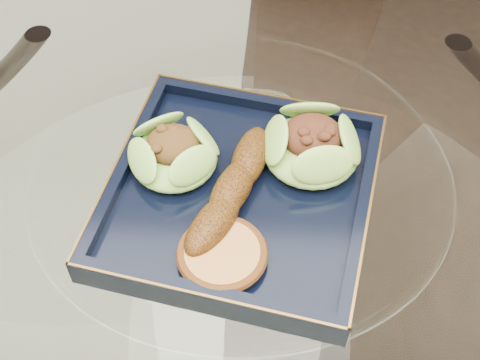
{
  "coord_description": "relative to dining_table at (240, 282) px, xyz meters",
  "views": [
    {
      "loc": [
        0.01,
        -0.42,
        1.34
      ],
      "look_at": [
        -0.0,
        0.0,
        0.8
      ],
      "focal_mm": 50.0,
      "sensor_mm": 36.0,
      "label": 1
    }
  ],
  "objects": [
    {
      "name": "roasted_plantain",
      "position": [
        -0.01,
        -0.01,
        0.2
      ],
      "size": [
        0.1,
        0.17,
        0.03
      ],
      "primitive_type": "ellipsoid",
      "rotation": [
        0.0,
        0.0,
        1.19
      ],
      "color": "#5B3009",
      "rests_on": "navy_plate"
    },
    {
      "name": "crumb_patty",
      "position": [
        -0.01,
        -0.08,
        0.19
      ],
      "size": [
        0.09,
        0.09,
        0.01
      ],
      "primitive_type": "cylinder",
      "rotation": [
        0.0,
        0.0,
        0.21
      ],
      "color": "#B7733D",
      "rests_on": "navy_plate"
    },
    {
      "name": "dining_table",
      "position": [
        0.0,
        0.0,
        0.0
      ],
      "size": [
        1.13,
        1.13,
        0.77
      ],
      "color": "white",
      "rests_on": "ground"
    },
    {
      "name": "navy_plate",
      "position": [
        -0.0,
        0.0,
        0.17
      ],
      "size": [
        0.32,
        0.32,
        0.02
      ],
      "primitive_type": "cube",
      "rotation": [
        0.0,
        0.0,
        -0.22
      ],
      "color": "black",
      "rests_on": "dining_table"
    },
    {
      "name": "dining_chair",
      "position": [
        0.22,
        0.39,
        -0.02
      ],
      "size": [
        0.47,
        0.47,
        1.03
      ],
      "rotation": [
        0.0,
        0.0,
        -0.05
      ],
      "color": "black",
      "rests_on": "ground"
    },
    {
      "name": "lettuce_wrap_left",
      "position": [
        -0.07,
        0.04,
        0.2
      ],
      "size": [
        0.11,
        0.11,
        0.03
      ],
      "primitive_type": "ellipsoid",
      "rotation": [
        0.0,
        0.0,
        0.19
      ],
      "color": "#58A22F",
      "rests_on": "navy_plate"
    },
    {
      "name": "lettuce_wrap_right",
      "position": [
        0.07,
        0.05,
        0.2
      ],
      "size": [
        0.13,
        0.13,
        0.04
      ],
      "primitive_type": "ellipsoid",
      "rotation": [
        0.0,
        0.0,
        -0.3
      ],
      "color": "#5C932A",
      "rests_on": "navy_plate"
    }
  ]
}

